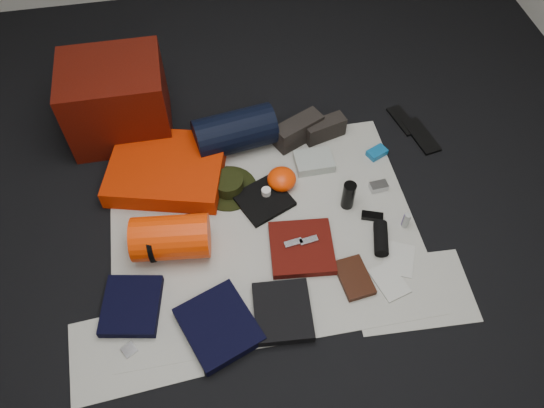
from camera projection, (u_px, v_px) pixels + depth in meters
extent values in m
cube|color=black|center=(264.00, 229.00, 2.82)|extent=(4.50, 4.50, 0.02)
cube|color=silver|center=(264.00, 227.00, 2.81)|extent=(1.60, 1.30, 0.01)
cube|color=silver|center=(134.00, 350.00, 2.42)|extent=(0.61, 0.44, 0.00)
cube|color=silver|center=(412.00, 291.00, 2.60)|extent=(0.60, 0.43, 0.00)
cube|color=#4D0D05|center=(117.00, 100.00, 3.05)|extent=(0.57, 0.47, 0.47)
cube|color=red|center=(167.00, 169.00, 2.97)|extent=(0.73, 0.65, 0.11)
cylinder|color=#F93804|center=(171.00, 238.00, 2.64)|extent=(0.41, 0.27, 0.22)
cylinder|color=black|center=(151.00, 241.00, 2.63)|extent=(0.02, 0.22, 0.22)
cylinder|color=black|center=(191.00, 235.00, 2.66)|extent=(0.03, 0.22, 0.22)
cylinder|color=black|center=(235.00, 132.00, 3.05)|extent=(0.49, 0.31, 0.24)
cylinder|color=black|center=(229.00, 188.00, 2.96)|extent=(0.40, 0.40, 0.01)
cylinder|color=black|center=(228.00, 184.00, 2.93)|extent=(0.17, 0.17, 0.08)
cube|color=black|center=(298.00, 131.00, 3.12)|extent=(0.32, 0.23, 0.15)
cube|color=black|center=(324.00, 129.00, 3.15)|extent=(0.26, 0.16, 0.12)
cube|color=black|center=(403.00, 120.00, 3.27)|extent=(0.14, 0.26, 0.01)
cube|color=black|center=(421.00, 136.00, 3.20)|extent=(0.16, 0.30, 0.02)
cube|color=black|center=(132.00, 306.00, 2.52)|extent=(0.32, 0.35, 0.05)
cube|color=black|center=(219.00, 326.00, 2.46)|extent=(0.41, 0.44, 0.06)
cube|color=black|center=(283.00, 312.00, 2.50)|extent=(0.29, 0.33, 0.05)
cube|color=black|center=(264.00, 200.00, 2.90)|extent=(0.35, 0.34, 0.03)
cube|color=#4F0E08|center=(302.00, 248.00, 2.71)|extent=(0.35, 0.35, 0.04)
ellipsoid|color=#F93804|center=(282.00, 179.00, 2.94)|extent=(0.20, 0.20, 0.11)
cube|color=#9BA39B|center=(314.00, 161.00, 3.04)|extent=(0.22, 0.16, 0.05)
cylinder|color=black|center=(348.00, 195.00, 2.83)|extent=(0.07, 0.07, 0.17)
cylinder|color=black|center=(381.00, 238.00, 2.73)|extent=(0.12, 0.20, 0.07)
cube|color=#ABACB0|center=(379.00, 186.00, 2.95)|extent=(0.10, 0.07, 0.04)
cube|color=#0F5D97|center=(377.00, 153.00, 3.10)|extent=(0.13, 0.11, 0.04)
cylinder|color=#41277D|center=(405.00, 220.00, 2.79)|extent=(0.04, 0.04, 0.08)
cylinder|color=#A3A8A3|center=(406.00, 220.00, 2.78)|extent=(0.04, 0.04, 0.10)
cube|color=black|center=(354.00, 278.00, 2.62)|extent=(0.17, 0.24, 0.03)
cube|color=#BBBBB2|center=(389.00, 281.00, 2.62)|extent=(0.18, 0.22, 0.01)
cube|color=#BBBBB2|center=(399.00, 259.00, 2.69)|extent=(0.22, 0.24, 0.01)
cube|color=black|center=(372.00, 216.00, 2.84)|extent=(0.12, 0.08, 0.03)
cube|color=#ABACB0|center=(129.00, 350.00, 2.41)|extent=(0.08, 0.08, 0.01)
cylinder|color=white|center=(266.00, 192.00, 2.89)|extent=(0.05, 0.05, 0.04)
cube|color=#ABACB0|center=(293.00, 243.00, 2.70)|extent=(0.10, 0.05, 0.01)
cube|color=#ABACB0|center=(309.00, 240.00, 2.70)|extent=(0.10, 0.05, 0.01)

